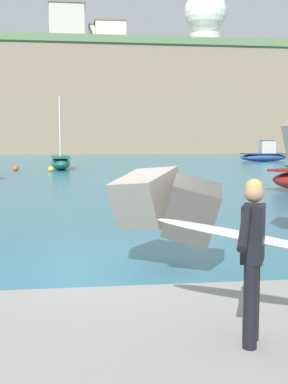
# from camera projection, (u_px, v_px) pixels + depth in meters

# --- Properties ---
(ground_plane) EXTENTS (400.00, 400.00, 0.00)m
(ground_plane) POSITION_uv_depth(u_px,v_px,m) (117.00, 270.00, 9.18)
(ground_plane) COLOR #2D6B84
(walkway_path) EXTENTS (48.00, 4.40, 0.24)m
(walkway_path) POSITION_uv_depth(u_px,v_px,m) (146.00, 357.00, 5.23)
(walkway_path) COLOR gray
(walkway_path) RESTS_ON ground
(surfer_with_board) EXTENTS (2.05, 1.52, 1.78)m
(surfer_with_board) POSITION_uv_depth(u_px,v_px,m) (250.00, 246.00, 5.29)
(surfer_with_board) COLOR black
(surfer_with_board) RESTS_ON walkway_path
(boat_mid_centre) EXTENTS (5.30, 1.90, 2.35)m
(boat_mid_centre) POSITION_uv_depth(u_px,v_px,m) (264.00, 155.00, 54.42)
(boat_mid_centre) COLOR navy
(boat_mid_centre) RESTS_ON ground
(boat_far_left) EXTENTS (1.88, 5.18, 5.87)m
(boat_far_left) POSITION_uv_depth(u_px,v_px,m) (61.00, 162.00, 39.88)
(boat_far_left) COLOR #1E6656
(boat_far_left) RESTS_ON ground
(mooring_buoy_inner) EXTENTS (0.44, 0.44, 0.44)m
(mooring_buoy_inner) POSITION_uv_depth(u_px,v_px,m) (51.00, 169.00, 37.05)
(mooring_buoy_inner) COLOR yellow
(mooring_buoy_inner) RESTS_ON ground
(mooring_buoy_middle) EXTENTS (0.44, 0.44, 0.44)m
(mooring_buoy_middle) POSITION_uv_depth(u_px,v_px,m) (16.00, 168.00, 37.99)
(mooring_buoy_middle) COLOR #E54C1E
(mooring_buoy_middle) RESTS_ON ground
(headland_bluff) EXTENTS (84.34, 35.96, 19.14)m
(headland_bluff) POSITION_uv_depth(u_px,v_px,m) (117.00, 103.00, 97.97)
(headland_bluff) COLOR #847056
(headland_bluff) RESTS_ON ground
(radar_dome) EXTENTS (7.94, 7.94, 10.86)m
(radar_dome) POSITION_uv_depth(u_px,v_px,m) (205.00, 17.00, 92.06)
(radar_dome) COLOR silver
(radar_dome) RESTS_ON headland_bluff
(station_building_west) EXTENTS (5.77, 4.52, 4.66)m
(station_building_west) POSITION_uv_depth(u_px,v_px,m) (110.00, 35.00, 90.13)
(station_building_west) COLOR beige
(station_building_west) RESTS_ON headland_bluff
(station_building_central) EXTENTS (6.26, 4.55, 4.74)m
(station_building_central) POSITION_uv_depth(u_px,v_px,m) (105.00, 39.00, 94.04)
(station_building_central) COLOR silver
(station_building_central) RESTS_ON headland_bluff
(station_building_east) EXTENTS (6.29, 7.59, 6.65)m
(station_building_east) POSITION_uv_depth(u_px,v_px,m) (67.00, 25.00, 87.26)
(station_building_east) COLOR #B2ADA3
(station_building_east) RESTS_ON headland_bluff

